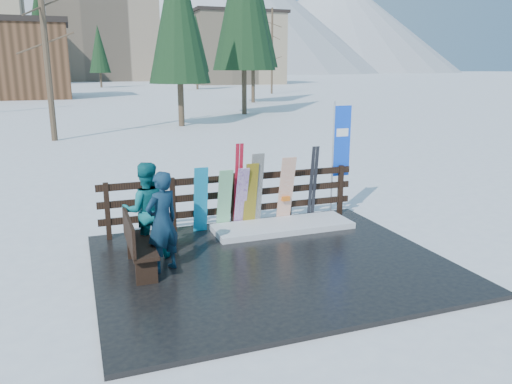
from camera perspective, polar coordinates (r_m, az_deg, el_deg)
name	(u,v)px	position (r m, az deg, el deg)	size (l,w,h in m)	color
ground	(271,265)	(8.94, 1.73, -8.38)	(700.00, 700.00, 0.00)	white
deck	(271,263)	(8.92, 1.73, -8.14)	(6.00, 5.00, 0.08)	black
fence	(233,196)	(10.67, -2.61, -0.45)	(5.60, 0.10, 1.15)	black
snow_patch	(283,226)	(10.60, 3.06, -3.93)	(2.95, 1.00, 0.12)	white
bench	(136,242)	(8.57, -13.55, -5.53)	(0.41, 1.50, 0.97)	black
snowboard_0	(201,200)	(10.26, -6.34, -0.90)	(0.29, 0.03, 1.41)	#1590C1
snowboard_1	(224,199)	(10.40, -3.62, -0.86)	(0.29, 0.03, 1.36)	silver
snowboard_2	(251,195)	(10.56, -0.62, -0.35)	(0.27, 0.03, 1.43)	yellow
snowboard_3	(241,198)	(10.50, -1.69, -0.64)	(0.24, 0.03, 1.38)	white
snowboard_4	(256,190)	(10.57, 0.01, 0.23)	(0.27, 0.03, 1.63)	black
snowboard_5	(286,190)	(10.84, 3.45, 0.24)	(0.32, 0.03, 1.52)	white
ski_pair_a	(238,186)	(10.49, -2.03, 0.73)	(0.16, 0.26, 1.82)	#B1152B
ski_pair_b	(313,183)	(11.16, 6.53, 1.05)	(0.17, 0.22, 1.67)	black
rental_flag	(340,145)	(11.54, 9.54, 5.27)	(0.45, 0.04, 2.60)	silver
person_front	(162,222)	(8.39, -10.67, -3.37)	(0.62, 0.41, 1.70)	#12384C
person_back	(146,210)	(9.05, -12.42, -2.06)	(0.84, 0.66, 1.74)	#0E636C
resort_buildings	(86,38)	(123.31, -18.89, 16.31)	(73.00, 87.60, 22.60)	tan
trees	(139,43)	(56.21, -13.27, 16.29)	(42.13, 68.94, 13.55)	#382B1E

